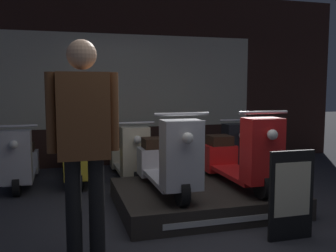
{
  "coord_description": "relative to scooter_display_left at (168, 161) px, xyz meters",
  "views": [
    {
      "loc": [
        -1.27,
        -3.19,
        1.45
      ],
      "look_at": [
        0.13,
        1.77,
        0.91
      ],
      "focal_mm": 40.0,
      "sensor_mm": 36.0,
      "label": 1
    }
  ],
  "objects": [
    {
      "name": "scooter_backrow_3",
      "position": [
        0.64,
        1.69,
        -0.24
      ],
      "size": [
        0.57,
        1.57,
        0.95
      ],
      "color": "black",
      "rests_on": "ground_plane"
    },
    {
      "name": "shop_wall_back",
      "position": [
        0.13,
        2.86,
        0.99
      ],
      "size": [
        8.47,
        0.09,
        3.2
      ],
      "color": "#331E19",
      "rests_on": "ground_plane"
    },
    {
      "name": "scooter_display_left",
      "position": [
        0.0,
        0.0,
        0.0
      ],
      "size": [
        0.57,
        1.57,
        0.95
      ],
      "color": "black",
      "rests_on": "display_platform"
    },
    {
      "name": "price_sign_board",
      "position": [
        0.91,
        -1.06,
        -0.17
      ],
      "size": [
        0.46,
        0.04,
        0.86
      ],
      "color": "black",
      "rests_on": "ground_plane"
    },
    {
      "name": "scooter_backrow_2",
      "position": [
        -0.16,
        1.69,
        -0.24
      ],
      "size": [
        0.57,
        1.57,
        0.95
      ],
      "color": "black",
      "rests_on": "ground_plane"
    },
    {
      "name": "scooter_backrow_1",
      "position": [
        -0.96,
        1.69,
        -0.24
      ],
      "size": [
        0.57,
        1.57,
        0.95
      ],
      "color": "black",
      "rests_on": "ground_plane"
    },
    {
      "name": "scooter_display_right",
      "position": [
        0.91,
        0.0,
        0.0
      ],
      "size": [
        0.57,
        1.57,
        0.95
      ],
      "color": "black",
      "rests_on": "display_platform"
    },
    {
      "name": "scooter_backrow_4",
      "position": [
        1.44,
        1.69,
        -0.24
      ],
      "size": [
        0.57,
        1.57,
        0.95
      ],
      "color": "black",
      "rests_on": "ground_plane"
    },
    {
      "name": "display_platform",
      "position": [
        0.46,
        0.07,
        -0.49
      ],
      "size": [
        2.03,
        1.56,
        0.24
      ],
      "color": "#2D2823",
      "rests_on": "ground_plane"
    },
    {
      "name": "scooter_backrow_0",
      "position": [
        -1.76,
        1.69,
        -0.24
      ],
      "size": [
        0.57,
        1.57,
        0.95
      ],
      "color": "black",
      "rests_on": "ground_plane"
    },
    {
      "name": "person_left_browsing",
      "position": [
        -0.99,
        -1.0,
        0.47
      ],
      "size": [
        0.57,
        0.24,
        1.82
      ],
      "color": "black",
      "rests_on": "ground_plane"
    },
    {
      "name": "ground_plane",
      "position": [
        0.13,
        -0.86,
        -0.61
      ],
      "size": [
        30.0,
        30.0,
        0.0
      ],
      "primitive_type": "plane",
      "color": "#2D2D33"
    }
  ]
}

